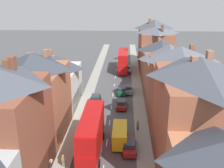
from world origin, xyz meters
TOP-DOWN VIEW (x-y plane):
  - pavement_left at (-5.10, 38.00)m, footprint 2.20×104.00m
  - pavement_right at (5.10, 38.00)m, footprint 2.20×104.00m
  - centre_line_dashes at (0.00, 36.00)m, footprint 0.14×97.80m
  - terrace_row_left at (-10.18, 12.24)m, footprint 8.00×47.11m
  - terrace_row_right at (10.19, 26.73)m, footprint 8.00×76.33m
  - double_decker_bus_lead at (-1.81, 15.55)m, footprint 2.74×10.80m
  - double_decker_bus_mid_street at (1.79, 53.65)m, footprint 2.74×10.80m
  - car_near_blue at (3.10, 37.51)m, footprint 1.90×4.41m
  - car_near_silver at (1.80, 36.63)m, footprint 1.90×4.41m
  - car_parked_left_a at (1.80, 29.89)m, footprint 1.90×4.47m
  - car_parked_right_a at (3.10, 16.13)m, footprint 1.90×4.41m
  - car_mid_black at (-3.10, 31.57)m, footprint 1.90×3.95m
  - car_parked_left_b at (3.10, 53.04)m, footprint 1.90×3.80m
  - delivery_van at (1.80, 17.97)m, footprint 2.20×5.20m
  - pedestrian_near_right at (-4.81, 12.22)m, footprint 0.36×0.22m
  - pedestrian_mid_left at (4.44, 21.46)m, footprint 0.36×0.22m

SIDE VIEW (x-z plane):
  - centre_line_dashes at x=0.00m, z-range 0.00..0.01m
  - pavement_left at x=-5.10m, z-range 0.00..0.14m
  - pavement_right at x=5.10m, z-range 0.00..0.14m
  - car_parked_left_a at x=1.80m, z-range 0.01..1.59m
  - car_parked_left_b at x=3.10m, z-range 0.01..1.60m
  - car_parked_right_a at x=3.10m, z-range 0.01..1.62m
  - car_near_silver at x=1.80m, z-range 0.01..1.64m
  - car_near_blue at x=3.10m, z-range 0.01..1.65m
  - car_mid_black at x=-3.10m, z-range 0.00..1.68m
  - pedestrian_near_right at x=-4.81m, z-range 0.23..1.84m
  - pedestrian_mid_left at x=4.44m, z-range 0.23..1.84m
  - delivery_van at x=1.80m, z-range 0.13..2.54m
  - double_decker_bus_lead at x=-1.81m, z-range 0.17..5.47m
  - double_decker_bus_mid_street at x=1.79m, z-range 0.17..5.47m
  - terrace_row_left at x=-10.18m, z-range -1.22..12.44m
  - terrace_row_right at x=10.19m, z-range -1.22..12.89m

